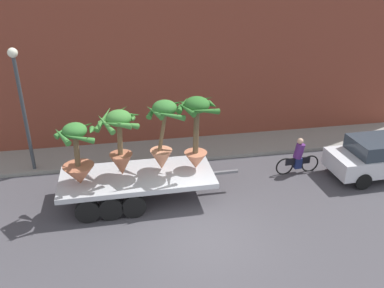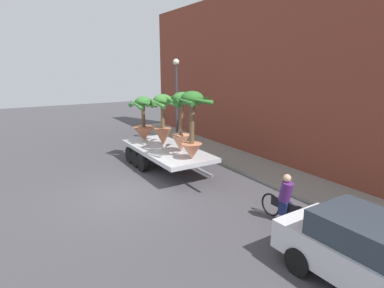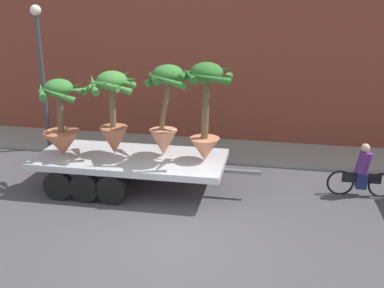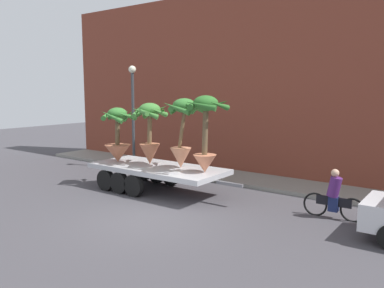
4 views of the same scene
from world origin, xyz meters
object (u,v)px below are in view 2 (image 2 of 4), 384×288
Objects in this scene: flatbed_trailer at (163,151)px; potted_palm_rear at (163,117)px; potted_palm_extra at (182,119)px; potted_palm_middle at (144,121)px; cyclist at (285,201)px; potted_palm_front at (192,121)px; street_lamp at (176,90)px.

potted_palm_rear is (-0.24, 0.14, 1.57)m from flatbed_trailer.
potted_palm_extra is at bearing 12.69° from flatbed_trailer.
flatbed_trailer is 2.09m from potted_palm_extra.
cyclist is at bearing 6.96° from potted_palm_middle.
cyclist reaches higher than flatbed_trailer.
potted_palm_front is 1.05× the size of potted_palm_extra.
potted_palm_middle is (-1.38, -0.37, -0.38)m from potted_palm_rear.
flatbed_trailer is 5.26m from street_lamp.
potted_palm_front reaches higher than potted_palm_rear.
flatbed_trailer is at bearing 8.34° from potted_palm_middle.
cyclist is at bearing -10.86° from street_lamp.
potted_palm_middle reaches higher than cyclist.
street_lamp is (-3.50, 2.62, 0.91)m from potted_palm_rear.
potted_palm_middle is 0.81× the size of potted_palm_front.
potted_palm_rear is at bearing -174.73° from cyclist.
street_lamp is at bearing 153.63° from potted_palm_extra.
potted_palm_middle is 1.18× the size of cyclist.
flatbed_trailer is 2.67× the size of potted_palm_rear.
potted_palm_front is at bearing 5.02° from potted_palm_middle.
flatbed_trailer is 2.37× the size of potted_palm_front.
street_lamp is (-2.11, 2.99, 1.28)m from potted_palm_middle.
street_lamp is (-3.74, 2.76, 2.48)m from flatbed_trailer.
street_lamp is (-6.11, 2.64, 0.71)m from potted_palm_front.
street_lamp is (-10.36, 1.99, 2.56)m from cyclist.
street_lamp reaches higher than potted_palm_front.
potted_palm_extra reaches higher than cyclist.
cyclist is 10.85m from street_lamp.
potted_palm_front is at bearing -0.48° from potted_palm_rear.
potted_palm_middle is at bearing -173.04° from cyclist.
potted_palm_front is at bearing -8.58° from potted_palm_extra.
potted_palm_extra is at bearing -26.37° from street_lamp.
flatbed_trailer is at bearing -173.38° from cyclist.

